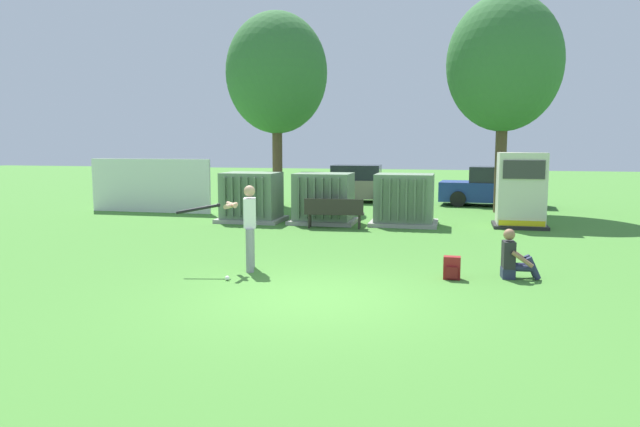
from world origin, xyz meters
The scene contains 15 objects.
ground_plane centered at (0.00, 0.00, 0.00)m, with size 96.00×96.00×0.00m, color #478433.
fence_panel centered at (-8.87, 10.50, 1.00)m, with size 4.80×0.12×2.00m, color white.
transformer_west centered at (-4.31, 8.94, 0.79)m, with size 2.10×1.70×1.62m.
transformer_mid_west centered at (-1.89, 9.06, 0.79)m, with size 2.10×1.70×1.62m.
transformer_mid_east centered at (0.70, 9.21, 0.79)m, with size 2.10×1.70×1.62m.
generator_enclosure centered at (4.23, 9.49, 1.14)m, with size 1.60×1.40×2.30m.
park_bench centered at (-1.31, 7.92, 0.54)m, with size 1.82×0.53×0.92m.
batter centered at (-1.87, 1.84, 0.98)m, with size 1.60×0.78×1.74m.
sports_ball centered at (-1.92, 0.85, 0.04)m, with size 0.09×0.09×0.09m, color white.
seated_spectator centered at (3.39, 2.27, 0.38)m, with size 0.74×0.57×0.96m.
backpack centered at (2.23, 1.92, 0.21)m, with size 0.32×0.27×0.44m.
tree_left centered at (-4.91, 13.82, 5.38)m, with size 4.10×4.10×7.84m.
tree_center_left centered at (3.88, 13.38, 5.45)m, with size 4.15×4.15×7.94m.
parked_car_leftmost centered at (-2.10, 16.14, 0.75)m, with size 4.27×2.06×1.62m.
parked_car_left_of_center centered at (3.80, 15.69, 0.75)m, with size 4.33×2.18×1.62m.
Camera 1 is at (2.23, -9.34, 2.60)m, focal length 32.81 mm.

